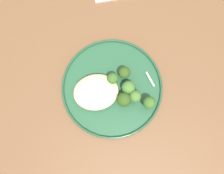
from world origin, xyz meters
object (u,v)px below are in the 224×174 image
dinner_plate (112,88)px  broccoli_floret_center_pile (128,87)px  seared_scallop_tilted_round (100,102)px  broccoli_floret_beside_noodles (149,103)px  broccoli_floret_split_head (124,73)px  seared_scallop_front_small (81,87)px  seared_scallop_rear_pale (96,92)px  broccoli_floret_small_sprig (113,78)px  seared_scallop_left_edge (86,96)px  broccoli_floret_near_rim (124,99)px  broccoli_floret_rear_charred (135,96)px

dinner_plate → broccoli_floret_center_pile: size_ratio=5.98×
seared_scallop_tilted_round → broccoli_floret_beside_noodles: bearing=169.9°
broccoli_floret_split_head → broccoli_floret_beside_noodles: bearing=119.2°
seared_scallop_front_small → broccoli_floret_center_pile: bearing=169.4°
seared_scallop_rear_pale → broccoli_floret_small_sprig: bearing=-152.7°
seared_scallop_left_edge → seared_scallop_rear_pale: bearing=-168.2°
broccoli_floret_small_sprig → broccoli_floret_split_head: size_ratio=1.08×
seared_scallop_left_edge → broccoli_floret_center_pile: bearing=-179.0°
broccoli_floret_small_sprig → broccoli_floret_center_pile: bearing=142.2°
broccoli_floret_small_sprig → broccoli_floret_near_rim: same height
broccoli_floret_center_pile → seared_scallop_left_edge: bearing=1.0°
seared_scallop_left_edge → seared_scallop_tilted_round: bearing=146.7°
broccoli_floret_small_sprig → seared_scallop_left_edge: bearing=21.6°
seared_scallop_tilted_round → broccoli_floret_small_sprig: 0.08m
broccoli_floret_rear_charred → seared_scallop_front_small: bearing=-19.8°
seared_scallop_rear_pale → broccoli_floret_center_pile: 0.09m
seared_scallop_front_small → broccoli_floret_split_head: (-0.13, -0.02, 0.02)m
seared_scallop_front_small → seared_scallop_rear_pale: bearing=154.2°
broccoli_floret_near_rim → seared_scallop_rear_pale: bearing=-26.4°
broccoli_floret_split_head → broccoli_floret_near_rim: size_ratio=0.92×
broccoli_floret_split_head → broccoli_floret_rear_charred: (-0.02, 0.07, 0.00)m
dinner_plate → seared_scallop_left_edge: size_ratio=8.88×
seared_scallop_tilted_round → seared_scallop_left_edge: size_ratio=0.69×
dinner_plate → broccoli_floret_small_sprig: (-0.00, -0.02, 0.04)m
broccoli_floret_center_pile → broccoli_floret_rear_charred: (-0.01, 0.03, 0.00)m
seared_scallop_tilted_round → seared_scallop_front_small: same height
dinner_plate → seared_scallop_tilted_round: size_ratio=12.91×
seared_scallop_tilted_round → broccoli_floret_rear_charred: 0.10m
broccoli_floret_center_pile → broccoli_floret_rear_charred: broccoli_floret_rear_charred is taller
seared_scallop_rear_pale → broccoli_floret_center_pile: broccoli_floret_center_pile is taller
seared_scallop_rear_pale → broccoli_floret_small_sprig: broccoli_floret_small_sprig is taller
seared_scallop_rear_pale → broccoli_floret_near_rim: bearing=153.6°
seared_scallop_tilted_round → broccoli_floret_split_head: 0.11m
broccoli_floret_center_pile → seared_scallop_tilted_round: bearing=18.4°
seared_scallop_tilted_round → broccoli_floret_split_head: (-0.08, -0.07, 0.02)m
seared_scallop_left_edge → broccoli_floret_near_rim: 0.11m
broccoli_floret_split_head → broccoli_floret_center_pile: bearing=96.4°
broccoli_floret_near_rim → broccoli_floret_rear_charred: bearing=-173.5°
seared_scallop_left_edge → broccoli_floret_small_sprig: (-0.08, -0.03, 0.02)m
broccoli_floret_beside_noodles → seared_scallop_left_edge: bearing=-16.1°
broccoli_floret_split_head → broccoli_floret_near_rim: bearing=80.1°
seared_scallop_left_edge → broccoli_floret_small_sprig: bearing=-158.4°
seared_scallop_left_edge → broccoli_floret_beside_noodles: (-0.17, 0.05, 0.02)m
seared_scallop_left_edge → broccoli_floret_rear_charred: bearing=169.3°
seared_scallop_front_small → seared_scallop_left_edge: size_ratio=0.88×
seared_scallop_left_edge → seared_scallop_front_small: bearing=-70.4°
seared_scallop_rear_pale → broccoli_floret_split_head: (-0.08, -0.04, 0.02)m
broccoli_floret_center_pile → broccoli_floret_split_head: 0.04m
dinner_plate → broccoli_floret_beside_noodles: size_ratio=5.31×
seared_scallop_front_small → broccoli_floret_split_head: 0.13m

